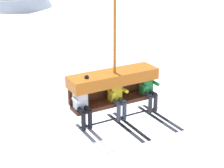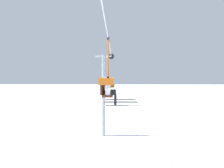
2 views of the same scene
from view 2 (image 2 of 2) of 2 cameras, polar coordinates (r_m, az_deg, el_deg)
lift_tower_far at (r=17.81m, az=-2.73°, el=-3.17°), size 0.36×1.88×8.44m
lift_cable at (r=9.50m, az=-1.15°, el=14.11°), size 18.68×0.05×0.05m
chairlift_chair at (r=8.88m, az=-1.72°, el=0.24°), size 2.41×0.74×3.19m
skier_white at (r=7.91m, az=-0.48°, el=-2.21°), size 0.48×1.70×1.34m
skier_yellow at (r=8.89m, az=-0.29°, el=-1.74°), size 0.46×1.70×1.23m
skier_green at (r=9.88m, az=-0.18°, el=-1.25°), size 0.46×1.70×1.23m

